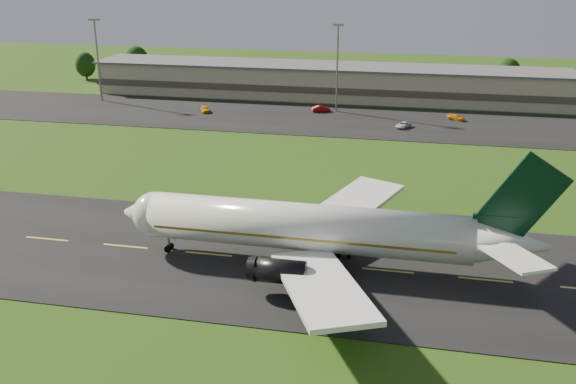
% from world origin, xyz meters
% --- Properties ---
extents(ground, '(360.00, 360.00, 0.00)m').
position_xyz_m(ground, '(0.00, 0.00, 0.00)').
color(ground, '#254310').
rests_on(ground, ground).
extents(taxiway, '(220.00, 30.00, 0.10)m').
position_xyz_m(taxiway, '(0.00, 0.00, 0.05)').
color(taxiway, black).
rests_on(taxiway, ground).
extents(apron, '(260.00, 30.00, 0.10)m').
position_xyz_m(apron, '(0.00, 72.00, 0.05)').
color(apron, black).
rests_on(apron, ground).
extents(airliner, '(51.23, 42.18, 15.57)m').
position_xyz_m(airliner, '(13.19, -0.00, 4.66)').
color(airliner, white).
rests_on(airliner, ground).
extents(terminal, '(145.00, 16.00, 8.40)m').
position_xyz_m(terminal, '(6.40, 96.18, 3.99)').
color(terminal, tan).
rests_on(terminal, ground).
extents(light_mast_west, '(2.40, 1.20, 20.35)m').
position_xyz_m(light_mast_west, '(-55.00, 80.00, 12.74)').
color(light_mast_west, gray).
rests_on(light_mast_west, ground).
extents(light_mast_centre, '(2.40, 1.20, 20.35)m').
position_xyz_m(light_mast_centre, '(5.00, 80.00, 12.74)').
color(light_mast_centre, gray).
rests_on(light_mast_centre, ground).
extents(tree_line, '(195.44, 9.54, 10.25)m').
position_xyz_m(tree_line, '(36.84, 105.98, 5.07)').
color(tree_line, black).
rests_on(tree_line, ground).
extents(service_vehicle_a, '(3.40, 4.45, 1.41)m').
position_xyz_m(service_vehicle_a, '(-25.13, 73.11, 0.81)').
color(service_vehicle_a, '#EBA70D').
rests_on(service_vehicle_a, apron).
extents(service_vehicle_b, '(4.58, 2.98, 1.43)m').
position_xyz_m(service_vehicle_b, '(1.55, 78.92, 0.81)').
color(service_vehicle_b, maroon).
rests_on(service_vehicle_b, apron).
extents(service_vehicle_c, '(3.63, 4.82, 1.22)m').
position_xyz_m(service_vehicle_c, '(21.10, 67.74, 0.71)').
color(service_vehicle_c, silver).
rests_on(service_vehicle_c, apron).
extents(service_vehicle_d, '(4.39, 3.66, 1.20)m').
position_xyz_m(service_vehicle_d, '(32.52, 77.02, 0.70)').
color(service_vehicle_d, orange).
rests_on(service_vehicle_d, apron).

